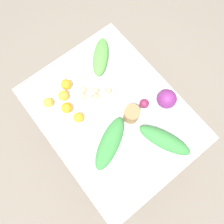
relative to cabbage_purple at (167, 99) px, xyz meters
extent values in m
plane|color=#70665B|center=(-0.18, -0.35, -0.83)|extent=(8.00, 8.00, 0.00)
cube|color=silver|center=(-0.18, -0.35, -0.09)|extent=(1.22, 0.95, 0.03)
cylinder|color=olive|center=(-0.72, -0.76, -0.46)|extent=(0.06, 0.06, 0.73)
cylinder|color=olive|center=(0.37, -0.76, -0.46)|extent=(0.06, 0.06, 0.73)
cylinder|color=olive|center=(-0.72, 0.06, -0.46)|extent=(0.06, 0.06, 0.73)
cylinder|color=olive|center=(0.37, 0.06, -0.46)|extent=(0.06, 0.06, 0.73)
sphere|color=#6B2366|center=(0.00, 0.00, 0.00)|extent=(0.14, 0.14, 0.14)
cube|color=#B7B7B2|center=(-0.34, -0.36, -0.04)|extent=(0.25, 0.27, 0.06)
sphere|color=tan|center=(-0.30, -0.28, 0.00)|extent=(0.04, 0.04, 0.04)
sphere|color=white|center=(-0.33, -0.31, 0.00)|extent=(0.04, 0.04, 0.04)
sphere|color=tan|center=(-0.36, -0.35, 0.00)|extent=(0.04, 0.04, 0.04)
sphere|color=white|center=(-0.39, -0.38, 0.00)|extent=(0.04, 0.04, 0.04)
sphere|color=tan|center=(-0.42, -0.42, 0.00)|extent=(0.04, 0.04, 0.04)
sphere|color=white|center=(-0.27, -0.31, 0.00)|extent=(0.04, 0.04, 0.04)
sphere|color=white|center=(-0.29, -0.35, 0.00)|extent=(0.04, 0.04, 0.04)
sphere|color=tan|center=(-0.32, -0.38, 0.00)|extent=(0.04, 0.04, 0.04)
sphere|color=white|center=(-0.35, -0.41, 0.00)|extent=(0.04, 0.04, 0.04)
sphere|color=tan|center=(-0.38, -0.45, 0.00)|extent=(0.04, 0.04, 0.04)
cylinder|color=olive|center=(-0.07, -0.27, 0.00)|extent=(0.11, 0.11, 0.13)
ellipsoid|color=#4C933D|center=(-0.57, -0.15, -0.03)|extent=(0.31, 0.31, 0.09)
ellipsoid|color=#337538|center=(0.21, -0.20, -0.03)|extent=(0.39, 0.26, 0.09)
ellipsoid|color=#337538|center=(-0.01, -0.50, -0.03)|extent=(0.30, 0.40, 0.08)
sphere|color=maroon|center=(-0.08, -0.14, -0.03)|extent=(0.07, 0.07, 0.07)
sphere|color=orange|center=(-0.39, -0.59, -0.03)|extent=(0.08, 0.08, 0.08)
sphere|color=orange|center=(-0.29, -0.56, -0.03)|extent=(0.07, 0.07, 0.07)
sphere|color=orange|center=(-0.55, -0.49, -0.03)|extent=(0.08, 0.08, 0.08)
sphere|color=#F9A833|center=(-0.51, -0.67, -0.03)|extent=(0.07, 0.07, 0.07)
sphere|color=orange|center=(-0.49, -0.55, -0.03)|extent=(0.08, 0.08, 0.08)
camera|label=1|loc=(0.17, -0.63, 1.44)|focal=35.00mm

